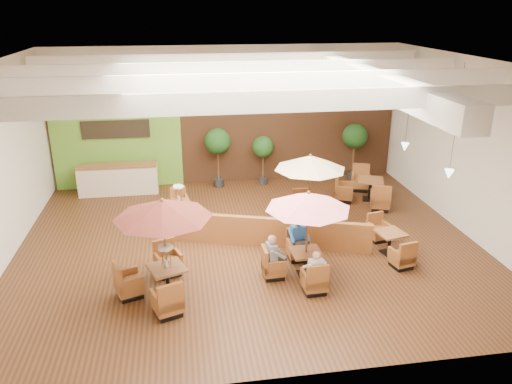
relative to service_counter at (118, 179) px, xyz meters
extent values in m
plane|color=#381E0F|center=(4.40, -5.10, -0.58)|extent=(14.00, 14.00, 0.00)
cube|color=silver|center=(4.40, 0.90, 2.17)|extent=(14.00, 0.04, 5.50)
cube|color=silver|center=(4.40, -11.10, 2.17)|extent=(14.00, 0.04, 5.50)
cube|color=silver|center=(11.40, -5.10, 2.17)|extent=(0.04, 12.00, 5.50)
cube|color=white|center=(4.40, -5.10, 4.92)|extent=(14.00, 12.00, 0.04)
cube|color=brown|center=(4.40, 0.84, 1.02)|extent=(13.90, 0.10, 3.20)
cube|color=#1E3819|center=(4.40, 0.83, 2.47)|extent=(13.90, 0.12, 0.35)
cube|color=#629D2D|center=(0.00, 0.78, 1.02)|extent=(5.00, 0.08, 3.20)
cube|color=black|center=(0.00, 0.70, 1.82)|extent=(2.60, 0.08, 0.70)
cube|color=white|center=(7.90, -5.10, 4.37)|extent=(0.60, 11.00, 0.60)
cube|color=white|center=(4.40, -9.10, 4.57)|extent=(13.60, 0.12, 0.45)
cube|color=white|center=(4.40, -6.40, 4.57)|extent=(13.60, 0.12, 0.45)
cube|color=white|center=(4.40, -3.80, 4.57)|extent=(13.60, 0.12, 0.45)
cube|color=white|center=(4.40, -1.10, 4.57)|extent=(13.60, 0.12, 0.45)
cylinder|color=black|center=(10.20, -6.10, 3.32)|extent=(0.01, 0.01, 3.20)
cone|color=white|center=(10.20, -6.10, 1.72)|extent=(0.28, 0.28, 0.28)
cylinder|color=black|center=(10.20, -3.10, 3.32)|extent=(0.01, 0.01, 3.20)
cone|color=white|center=(10.20, -3.10, 1.72)|extent=(0.28, 0.28, 0.28)
sphere|color=#FFEAC6|center=(-1.60, 0.60, 2.47)|extent=(0.14, 0.14, 0.14)
sphere|color=#FFEAC6|center=(0.40, 0.60, 2.47)|extent=(0.14, 0.14, 0.14)
sphere|color=#FFEAC6|center=(2.40, 0.60, 2.47)|extent=(0.14, 0.14, 0.14)
sphere|color=#FFEAC6|center=(4.40, 0.60, 2.47)|extent=(0.14, 0.14, 0.14)
sphere|color=#FFEAC6|center=(6.40, 0.60, 2.47)|extent=(0.14, 0.14, 0.14)
sphere|color=#FFEAC6|center=(8.40, 0.60, 2.47)|extent=(0.14, 0.14, 0.14)
sphere|color=#FFEAC6|center=(10.40, 0.60, 2.47)|extent=(0.14, 0.14, 0.14)
cube|color=beige|center=(0.00, 0.00, -0.03)|extent=(3.00, 0.70, 1.10)
cube|color=brown|center=(0.00, 0.00, 0.57)|extent=(3.00, 0.75, 0.06)
cube|color=brown|center=(4.68, -5.30, -0.11)|extent=(6.50, 2.27, 0.94)
cube|color=brown|center=(1.95, -7.60, 0.15)|extent=(1.10, 1.10, 0.06)
cylinder|color=black|center=(1.95, -7.60, -0.21)|extent=(0.10, 0.10, 0.67)
cube|color=black|center=(1.95, -7.60, -0.56)|extent=(0.58, 0.58, 0.04)
cube|color=brown|center=(1.95, -8.56, -0.28)|extent=(0.80, 0.80, 0.32)
cube|color=brown|center=(1.86, -8.81, 0.02)|extent=(0.62, 0.31, 0.71)
cube|color=brown|center=(1.67, -8.66, -0.08)|extent=(0.27, 0.55, 0.28)
cube|color=brown|center=(2.22, -8.46, -0.08)|extent=(0.27, 0.55, 0.28)
cube|color=black|center=(1.95, -8.56, -0.51)|extent=(0.71, 0.71, 0.14)
cube|color=brown|center=(1.95, -6.64, -0.28)|extent=(0.80, 0.80, 0.32)
cube|color=brown|center=(2.04, -6.39, 0.02)|extent=(0.62, 0.31, 0.71)
cube|color=brown|center=(2.22, -6.54, -0.08)|extent=(0.27, 0.55, 0.28)
cube|color=brown|center=(1.67, -6.74, -0.08)|extent=(0.27, 0.55, 0.28)
cube|color=black|center=(1.95, -6.64, -0.51)|extent=(0.71, 0.71, 0.14)
cube|color=brown|center=(0.98, -7.60, -0.28)|extent=(0.80, 0.80, 0.32)
cube|color=brown|center=(1.23, -7.69, 0.02)|extent=(0.31, 0.62, 0.71)
cube|color=brown|center=(0.88, -7.32, -0.08)|extent=(0.55, 0.27, 0.28)
cube|color=brown|center=(1.08, -7.87, -0.08)|extent=(0.55, 0.27, 0.28)
cube|color=black|center=(0.98, -7.60, -0.51)|extent=(0.71, 0.71, 0.14)
cylinder|color=brown|center=(1.95, -7.60, 0.68)|extent=(0.06, 0.06, 2.53)
cone|color=#501D17|center=(1.95, -7.60, 1.77)|extent=(2.43, 2.43, 0.45)
sphere|color=brown|center=(1.95, -7.60, 2.00)|extent=(0.10, 0.10, 0.10)
cylinder|color=silver|center=(1.95, -7.60, 0.29)|extent=(0.10, 0.10, 0.22)
cube|color=brown|center=(5.66, -7.23, 0.10)|extent=(0.83, 0.83, 0.06)
cylinder|color=black|center=(5.66, -7.23, -0.23)|extent=(0.09, 0.09, 0.62)
cube|color=black|center=(5.66, -7.23, -0.56)|extent=(0.44, 0.44, 0.04)
cube|color=brown|center=(5.66, -8.13, -0.30)|extent=(0.61, 0.61, 0.30)
cube|color=brown|center=(5.65, -8.38, -0.02)|extent=(0.59, 0.12, 0.66)
cube|color=brown|center=(5.39, -8.14, -0.11)|extent=(0.09, 0.52, 0.26)
cube|color=brown|center=(5.94, -8.12, -0.11)|extent=(0.09, 0.52, 0.26)
cube|color=black|center=(5.66, -8.13, -0.52)|extent=(0.54, 0.54, 0.13)
cube|color=brown|center=(5.66, -6.33, -0.30)|extent=(0.61, 0.61, 0.30)
cube|color=brown|center=(5.67, -6.09, -0.02)|extent=(0.59, 0.12, 0.66)
cube|color=brown|center=(5.94, -6.32, -0.11)|extent=(0.09, 0.52, 0.26)
cube|color=brown|center=(5.39, -6.34, -0.11)|extent=(0.09, 0.52, 0.26)
cube|color=black|center=(5.66, -6.33, -0.52)|extent=(0.54, 0.54, 0.13)
cube|color=brown|center=(4.76, -7.23, -0.30)|extent=(0.61, 0.61, 0.30)
cube|color=brown|center=(5.01, -7.24, -0.02)|extent=(0.12, 0.59, 0.66)
cube|color=brown|center=(4.75, -6.96, -0.11)|extent=(0.52, 0.09, 0.26)
cube|color=brown|center=(4.77, -7.51, -0.11)|extent=(0.52, 0.09, 0.26)
cube|color=black|center=(4.76, -7.23, -0.52)|extent=(0.54, 0.54, 0.13)
cylinder|color=brown|center=(5.66, -7.23, 0.60)|extent=(0.06, 0.06, 2.37)
cone|color=#F07482|center=(5.66, -7.23, 1.60)|extent=(2.27, 2.27, 0.45)
sphere|color=brown|center=(5.66, -7.23, 1.83)|extent=(0.10, 0.10, 0.10)
cube|color=brown|center=(6.53, -4.16, 0.11)|extent=(0.91, 0.91, 0.06)
cylinder|color=black|center=(6.53, -4.16, -0.22)|extent=(0.10, 0.10, 0.64)
cube|color=black|center=(6.53, -4.16, -0.56)|extent=(0.48, 0.48, 0.04)
cube|color=brown|center=(6.53, -5.08, -0.29)|extent=(0.66, 0.66, 0.31)
cube|color=brown|center=(6.55, -5.33, 0.00)|extent=(0.61, 0.16, 0.68)
cube|color=brown|center=(6.25, -5.05, -0.10)|extent=(0.13, 0.54, 0.27)
cube|color=brown|center=(6.81, -5.11, -0.10)|extent=(0.13, 0.54, 0.27)
cube|color=black|center=(6.53, -5.08, -0.52)|extent=(0.59, 0.59, 0.14)
cube|color=brown|center=(6.53, -3.24, -0.29)|extent=(0.66, 0.66, 0.31)
cube|color=brown|center=(6.50, -2.98, 0.00)|extent=(0.61, 0.16, 0.68)
cube|color=brown|center=(6.81, -3.27, -0.10)|extent=(0.13, 0.54, 0.27)
cube|color=brown|center=(6.25, -3.20, -0.10)|extent=(0.13, 0.54, 0.27)
cube|color=black|center=(6.53, -3.24, -0.52)|extent=(0.59, 0.59, 0.14)
cube|color=brown|center=(5.61, -4.16, -0.29)|extent=(0.66, 0.66, 0.31)
cube|color=brown|center=(5.86, -4.13, 0.00)|extent=(0.16, 0.61, 0.68)
cube|color=brown|center=(5.64, -3.88, -0.10)|extent=(0.54, 0.13, 0.27)
cube|color=brown|center=(5.58, -4.43, -0.10)|extent=(0.54, 0.13, 0.27)
cube|color=black|center=(5.61, -4.16, -0.52)|extent=(0.59, 0.59, 0.14)
cylinder|color=brown|center=(6.53, -4.16, 0.63)|extent=(0.06, 0.06, 2.42)
cone|color=#CBBA8E|center=(6.53, -4.16, 1.66)|extent=(2.32, 2.32, 0.45)
sphere|color=brown|center=(6.53, -4.16, 1.89)|extent=(0.10, 0.10, 0.10)
cube|color=brown|center=(2.30, -2.99, 0.06)|extent=(0.85, 0.85, 0.05)
cylinder|color=black|center=(2.30, -2.99, -0.25)|extent=(0.09, 0.09, 0.59)
cube|color=black|center=(2.30, -2.99, -0.57)|extent=(0.45, 0.45, 0.04)
cube|color=brown|center=(2.30, -3.84, -0.31)|extent=(0.62, 0.62, 0.29)
cube|color=brown|center=(2.27, -4.08, -0.04)|extent=(0.56, 0.16, 0.63)
cube|color=brown|center=(2.04, -3.88, -0.13)|extent=(0.13, 0.50, 0.25)
cube|color=brown|center=(2.56, -3.81, -0.13)|extent=(0.13, 0.50, 0.25)
cube|color=black|center=(2.30, -3.84, -0.52)|extent=(0.55, 0.55, 0.13)
cube|color=brown|center=(2.30, -2.14, -0.31)|extent=(0.62, 0.62, 0.29)
cube|color=brown|center=(2.33, -1.90, -0.04)|extent=(0.56, 0.16, 0.63)
cube|color=brown|center=(2.56, -2.11, -0.13)|extent=(0.13, 0.50, 0.25)
cube|color=brown|center=(2.04, -2.17, -0.13)|extent=(0.13, 0.50, 0.25)
cube|color=black|center=(2.30, -2.14, -0.52)|extent=(0.55, 0.55, 0.13)
cylinder|color=silver|center=(2.30, -2.99, 0.20)|extent=(0.10, 0.10, 0.22)
cube|color=brown|center=(8.43, -6.39, 0.07)|extent=(0.92, 0.92, 0.05)
cylinder|color=black|center=(8.43, -6.39, -0.25)|extent=(0.09, 0.09, 0.60)
cube|color=black|center=(8.43, -6.39, -0.56)|extent=(0.49, 0.49, 0.04)
cube|color=brown|center=(8.43, -7.25, -0.31)|extent=(0.67, 0.67, 0.29)
cube|color=brown|center=(8.39, -7.48, -0.04)|extent=(0.57, 0.21, 0.64)
cube|color=brown|center=(8.18, -7.31, -0.13)|extent=(0.18, 0.50, 0.25)
cube|color=brown|center=(8.69, -7.20, -0.13)|extent=(0.18, 0.50, 0.25)
cube|color=black|center=(8.43, -7.25, -0.52)|extent=(0.59, 0.59, 0.13)
cube|color=brown|center=(8.43, -5.52, -0.31)|extent=(0.67, 0.67, 0.29)
cube|color=brown|center=(8.48, -5.29, -0.04)|extent=(0.57, 0.21, 0.64)
cube|color=brown|center=(8.69, -5.47, -0.13)|extent=(0.18, 0.50, 0.25)
cube|color=brown|center=(8.18, -5.58, -0.13)|extent=(0.18, 0.50, 0.25)
cube|color=black|center=(8.43, -5.52, -0.52)|extent=(0.59, 0.59, 0.13)
cube|color=brown|center=(9.44, -2.16, 0.20)|extent=(1.18, 1.18, 0.06)
cylinder|color=black|center=(9.44, -2.16, -0.18)|extent=(0.11, 0.11, 0.71)
cube|color=black|center=(9.44, -2.16, -0.56)|extent=(0.62, 0.62, 0.04)
cube|color=brown|center=(9.44, -3.19, -0.26)|extent=(0.86, 0.86, 0.35)
cube|color=brown|center=(9.54, -3.45, 0.07)|extent=(0.67, 0.33, 0.76)
cube|color=brown|center=(9.15, -3.08, -0.04)|extent=(0.28, 0.59, 0.30)
cube|color=brown|center=(9.74, -3.30, -0.04)|extent=(0.28, 0.59, 0.30)
cube|color=black|center=(9.44, -3.19, -0.51)|extent=(0.76, 0.76, 0.15)
cube|color=brown|center=(9.44, -1.13, -0.26)|extent=(0.86, 0.86, 0.35)
cube|color=brown|center=(9.35, -0.87, 0.07)|extent=(0.67, 0.33, 0.76)
cube|color=brown|center=(9.74, -1.24, -0.04)|extent=(0.28, 0.59, 0.30)
cube|color=brown|center=(9.15, -1.03, -0.04)|extent=(0.28, 0.59, 0.30)
cube|color=black|center=(9.44, -1.13, -0.51)|extent=(0.76, 0.76, 0.15)
cube|color=brown|center=(8.42, -2.16, -0.26)|extent=(0.86, 0.86, 0.35)
cube|color=brown|center=(8.68, -2.07, 0.07)|extent=(0.33, 0.67, 0.76)
cube|color=brown|center=(8.52, -1.87, -0.04)|extent=(0.59, 0.28, 0.30)
cube|color=brown|center=(8.31, -2.46, -0.04)|extent=(0.59, 0.28, 0.30)
cube|color=black|center=(8.42, -2.16, -0.51)|extent=(0.76, 0.76, 0.15)
cylinder|color=black|center=(3.92, 0.20, -0.42)|extent=(0.43, 0.43, 0.32)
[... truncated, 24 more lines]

